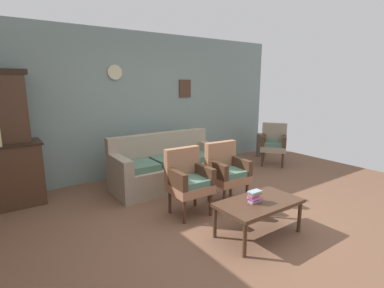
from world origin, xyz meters
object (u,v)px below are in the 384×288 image
object	(u,v)px
floral_couch	(168,168)
book_stack_on_table	(254,196)
armchair_near_couch_end	(226,170)
coffee_table	(259,205)
floor_vase_by_wall	(261,145)
armchair_near_cabinet	(188,178)
wingback_chair_by_fireplace	(274,142)

from	to	relation	value
floral_couch	book_stack_on_table	distance (m)	2.06
floral_couch	armchair_near_couch_end	bearing A→B (deg)	-71.85
floral_couch	book_stack_on_table	xyz separation A→B (m)	(-0.05, -2.06, 0.17)
floral_couch	armchair_near_couch_end	size ratio (longest dim) A/B	2.15
book_stack_on_table	coffee_table	bearing A→B (deg)	-9.47
armchair_near_couch_end	floor_vase_by_wall	xyz separation A→B (m)	(2.57, 1.60, -0.22)
armchair_near_couch_end	book_stack_on_table	size ratio (longest dim) A/B	5.32
coffee_table	book_stack_on_table	world-z (taller)	book_stack_on_table
floral_couch	armchair_near_couch_end	distance (m)	1.18
armchair_near_couch_end	coffee_table	distance (m)	1.03
armchair_near_cabinet	book_stack_on_table	size ratio (longest dim) A/B	5.32
floor_vase_by_wall	armchair_near_cabinet	bearing A→B (deg)	-153.90
floral_couch	armchair_near_cabinet	xyz separation A→B (m)	(-0.33, -1.11, 0.17)
armchair_near_couch_end	book_stack_on_table	xyz separation A→B (m)	(-0.42, -0.95, -0.01)
armchair_near_cabinet	book_stack_on_table	bearing A→B (deg)	-73.81
armchair_near_couch_end	book_stack_on_table	world-z (taller)	armchair_near_couch_end
armchair_near_couch_end	coffee_table	xyz separation A→B (m)	(-0.35, -0.96, -0.12)
coffee_table	floral_couch	bearing A→B (deg)	90.44
floral_couch	wingback_chair_by_fireplace	distance (m)	2.58
book_stack_on_table	floor_vase_by_wall	bearing A→B (deg)	40.45
armchair_near_cabinet	floor_vase_by_wall	xyz separation A→B (m)	(3.27, 1.60, -0.22)
floral_couch	armchair_near_cabinet	distance (m)	1.17
armchair_near_cabinet	coffee_table	world-z (taller)	armchair_near_cabinet
armchair_near_cabinet	armchair_near_couch_end	world-z (taller)	same
floral_couch	armchair_near_couch_end	xyz separation A→B (m)	(0.36, -1.11, 0.17)
wingback_chair_by_fireplace	coffee_table	distance (m)	3.19
coffee_table	book_stack_on_table	bearing A→B (deg)	170.53
coffee_table	wingback_chair_by_fireplace	bearing A→B (deg)	36.68
armchair_near_couch_end	book_stack_on_table	bearing A→B (deg)	-113.61
floral_couch	book_stack_on_table	world-z (taller)	floral_couch
book_stack_on_table	floral_couch	bearing A→B (deg)	88.53
book_stack_on_table	armchair_near_cabinet	bearing A→B (deg)	106.19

